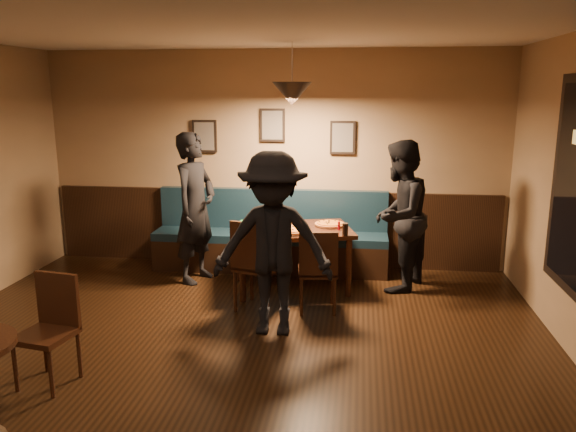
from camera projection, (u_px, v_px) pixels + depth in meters
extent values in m
plane|color=black|center=(203.00, 400.00, 4.26)|extent=(7.00, 7.00, 0.00)
plane|color=silver|center=(189.00, 9.00, 3.64)|extent=(7.00, 7.00, 0.00)
plane|color=#8C704F|center=(273.00, 160.00, 7.34)|extent=(6.00, 0.00, 6.00)
cube|color=black|center=(273.00, 227.00, 7.51)|extent=(5.88, 0.06, 1.00)
cube|color=black|center=(205.00, 136.00, 7.35)|extent=(0.32, 0.04, 0.42)
cube|color=black|center=(272.00, 125.00, 7.21)|extent=(0.32, 0.04, 0.42)
cube|color=black|center=(343.00, 138.00, 7.13)|extent=(0.32, 0.04, 0.42)
cone|color=black|center=(292.00, 94.00, 6.18)|extent=(0.44, 0.44, 0.25)
cube|color=black|center=(292.00, 258.00, 6.59)|extent=(1.53, 1.19, 0.73)
imported|color=black|center=(195.00, 208.00, 6.75)|extent=(0.62, 0.76, 1.81)
imported|color=black|center=(399.00, 216.00, 6.47)|extent=(0.95, 1.04, 1.75)
imported|color=black|center=(273.00, 244.00, 5.28)|extent=(1.14, 0.67, 1.75)
cylinder|color=#C66525|center=(257.00, 222.00, 6.72)|extent=(0.44, 0.44, 0.04)
cylinder|color=orange|center=(293.00, 230.00, 6.34)|extent=(0.49, 0.49, 0.04)
cylinder|color=gold|center=(330.00, 224.00, 6.63)|extent=(0.41, 0.41, 0.04)
cylinder|color=black|center=(345.00, 229.00, 6.17)|extent=(0.07, 0.07, 0.14)
cylinder|color=#9E0512|center=(339.00, 225.00, 6.42)|extent=(0.03, 0.03, 0.12)
cube|color=#207B30|center=(245.00, 221.00, 6.84)|extent=(0.15, 0.15, 0.01)
cube|color=#207936|center=(242.00, 232.00, 6.35)|extent=(0.18, 0.18, 0.01)
cube|color=silver|center=(286.00, 237.00, 6.12)|extent=(0.21, 0.02, 0.00)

